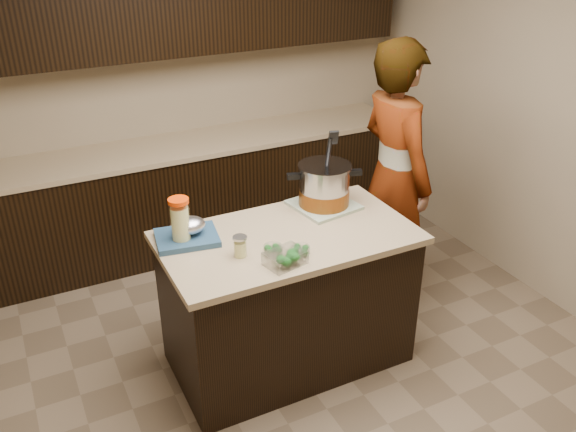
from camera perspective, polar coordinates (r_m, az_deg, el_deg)
name	(u,v)px	position (r m, az deg, el deg)	size (l,w,h in m)	color
ground_plane	(288,357)	(4.00, 0.00, -13.09)	(4.00, 4.00, 0.00)	brown
room_shell	(288,95)	(3.17, 0.00, 11.22)	(4.04, 4.04, 2.72)	tan
back_cabinets	(190,135)	(4.95, -9.12, 7.45)	(3.60, 0.63, 2.33)	black
island	(288,299)	(3.73, 0.00, -7.78)	(1.46, 0.81, 0.90)	black
dish_towel	(324,205)	(3.81, 3.35, 1.03)	(0.36, 0.36, 0.02)	#5F7F56
stock_pot	(324,188)	(3.76, 3.40, 2.67)	(0.45, 0.41, 0.47)	#B7B7BC
lemonade_pitcher	(180,224)	(3.39, -10.04, -0.71)	(0.13, 0.13, 0.27)	#E3E28A
mason_jar	(240,247)	(3.27, -4.50, -2.89)	(0.09, 0.09, 0.13)	#E3E28A
broccoli_tub_left	(273,250)	(3.29, -1.41, -3.24)	(0.14, 0.14, 0.05)	silver
broccoli_tub_right	(301,251)	(3.29, 1.19, -3.27)	(0.12, 0.12, 0.05)	silver
broccoli_tub_rect	(285,259)	(3.20, -0.27, -4.00)	(0.23, 0.19, 0.07)	silver
blue_tray	(188,233)	(3.46, -9.32, -1.59)	(0.38, 0.32, 0.13)	navy
person	(394,177)	(4.20, 9.92, 3.64)	(0.68, 0.45, 1.87)	gray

